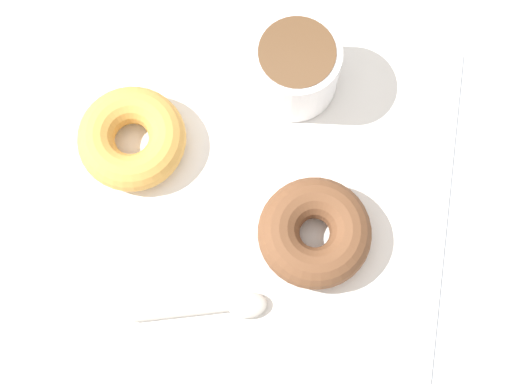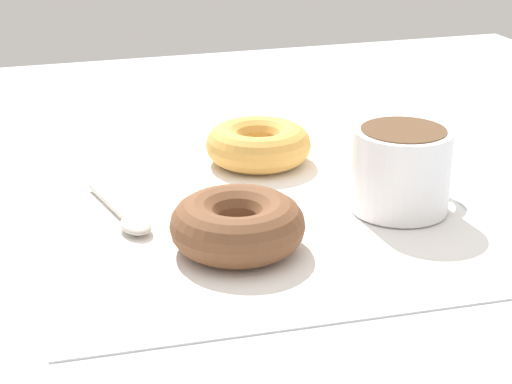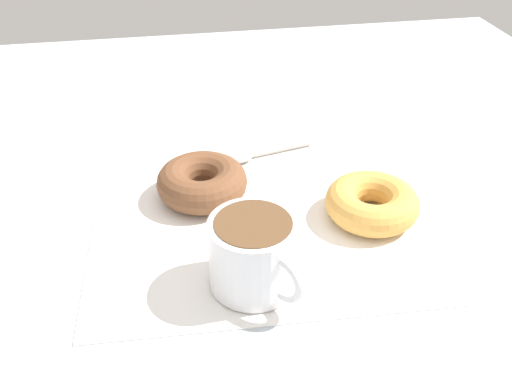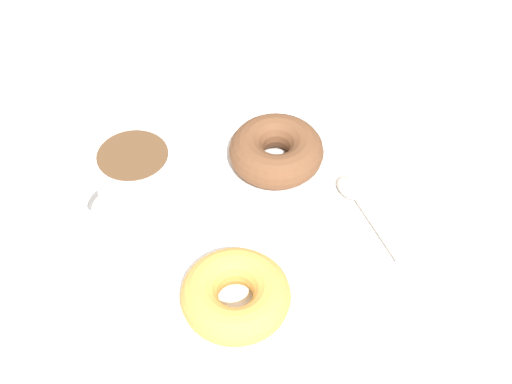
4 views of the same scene
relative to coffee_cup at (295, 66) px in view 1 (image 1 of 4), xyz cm
name	(u,v)px [view 1 (image 1 of 4)]	position (x,y,z in cm)	size (l,w,h in cm)	color
ground_plane	(259,207)	(-1.94, -12.67, -5.00)	(120.00, 120.00, 2.00)	#B2BCC6
napkin	(256,198)	(-2.30, -12.17, -3.85)	(35.40, 35.40, 0.30)	white
coffee_cup	(295,66)	(0.00, 0.00, 0.00)	(8.31, 10.26, 7.12)	white
donut_near_cup	(132,139)	(-14.48, -8.22, -1.93)	(10.27, 10.27, 3.54)	gold
donut_far	(315,233)	(3.42, -15.39, -1.77)	(10.44, 10.44, 3.86)	brown
spoon	(234,308)	(-3.15, -22.78, -3.30)	(12.50, 4.20, 0.90)	#B7B2A8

